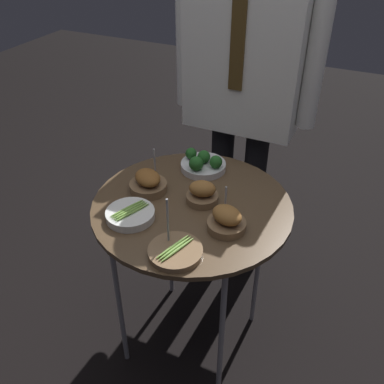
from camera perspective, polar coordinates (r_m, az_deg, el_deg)
ground_plane at (r=2.07m, az=0.00°, el=-18.78°), size 8.00×8.00×0.00m
serving_cart at (r=1.55m, az=0.00°, el=-3.12°), size 0.71×0.71×0.77m
bowl_roast_far_rim at (r=1.51m, az=1.39°, el=-0.18°), size 0.12×0.12×0.08m
bowl_roast_front_right at (r=1.39m, az=4.64°, el=-3.75°), size 0.13×0.13×0.14m
bowl_asparagus_near_rim at (r=1.31m, az=-2.26°, el=-7.87°), size 0.17×0.17×0.18m
bowl_roast_front_left at (r=1.57m, az=-5.87°, el=1.25°), size 0.14×0.14×0.16m
bowl_broccoli_front_center at (r=1.69m, az=1.44°, el=3.80°), size 0.18×0.18×0.08m
bowl_asparagus_mid_right at (r=1.46m, az=-8.23°, el=-2.96°), size 0.17×0.17×0.04m
waiter_figure at (r=1.83m, az=7.11°, el=15.58°), size 0.62×0.23×1.68m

